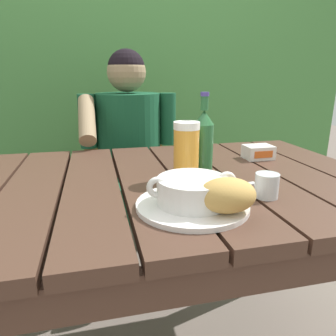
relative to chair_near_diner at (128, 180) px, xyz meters
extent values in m
cube|color=#482E22|center=(-0.35, -0.87, 0.27)|extent=(0.15, 0.86, 0.04)
cube|color=#482E22|center=(-0.19, -0.87, 0.27)|extent=(0.15, 0.86, 0.04)
cube|color=#482E22|center=(-0.03, -0.87, 0.27)|extent=(0.15, 0.86, 0.04)
cube|color=#482E22|center=(0.13, -0.87, 0.27)|extent=(0.15, 0.86, 0.04)
cube|color=#482E22|center=(0.29, -0.87, 0.27)|extent=(0.15, 0.86, 0.04)
cube|color=#482E22|center=(0.46, -0.87, 0.27)|extent=(0.15, 0.86, 0.04)
cube|color=#482E22|center=(0.62, -0.87, 0.27)|extent=(0.15, 0.86, 0.04)
cube|color=#482E22|center=(-0.03, -1.27, 0.21)|extent=(1.40, 0.03, 0.08)
cube|color=#482E22|center=(-0.03, -0.47, 0.21)|extent=(1.40, 0.03, 0.08)
cube|color=#482E22|center=(0.65, -0.48, -0.11)|extent=(0.06, 0.06, 0.72)
cube|color=#478240|center=(-0.03, 0.71, 0.46)|extent=(3.47, 0.60, 1.86)
cylinder|color=#4C3823|center=(0.29, 0.86, 0.40)|extent=(0.10, 0.10, 1.74)
cylinder|color=#4C3823|center=(0.87, 0.86, 0.65)|extent=(0.10, 0.10, 2.23)
cylinder|color=#543A17|center=(0.22, -0.25, -0.25)|extent=(0.04, 0.04, 0.44)
cylinder|color=#543A17|center=(-0.22, -0.25, -0.25)|extent=(0.04, 0.04, 0.44)
cylinder|color=#543A17|center=(0.22, 0.14, -0.25)|extent=(0.04, 0.04, 0.44)
cylinder|color=#543A17|center=(-0.22, 0.14, -0.25)|extent=(0.04, 0.04, 0.44)
cube|color=#543A17|center=(0.00, -0.06, -0.02)|extent=(0.48, 0.42, 0.02)
cylinder|color=#543A17|center=(0.22, 0.14, 0.22)|extent=(0.04, 0.04, 0.49)
cylinder|color=#543A17|center=(-0.22, 0.14, 0.22)|extent=(0.04, 0.04, 0.49)
cube|color=#543A17|center=(0.00, 0.14, 0.15)|extent=(0.44, 0.02, 0.04)
cube|color=#543A17|center=(0.00, 0.14, 0.27)|extent=(0.44, 0.02, 0.04)
cube|color=#543A17|center=(0.00, 0.14, 0.40)|extent=(0.44, 0.02, 0.04)
cylinder|color=#164D2F|center=(0.08, -0.36, -0.24)|extent=(0.11, 0.11, 0.45)
cylinder|color=#164D2F|center=(0.08, -0.26, 0.04)|extent=(0.13, 0.40, 0.13)
cylinder|color=#164D2F|center=(-0.09, -0.36, -0.24)|extent=(0.11, 0.11, 0.45)
cylinder|color=#164D2F|center=(-0.09, -0.26, 0.04)|extent=(0.13, 0.40, 0.13)
cylinder|color=#164D2F|center=(0.00, -0.16, 0.27)|extent=(0.32, 0.32, 0.46)
sphere|color=#927958|center=(0.00, -0.16, 0.60)|extent=(0.19, 0.19, 0.19)
sphere|color=black|center=(0.00, -0.16, 0.62)|extent=(0.18, 0.18, 0.18)
cylinder|color=#164D2F|center=(0.20, -0.18, 0.37)|extent=(0.08, 0.08, 0.26)
cylinder|color=#164D2F|center=(-0.20, -0.18, 0.37)|extent=(0.08, 0.08, 0.26)
cylinder|color=#927958|center=(-0.20, -0.34, 0.40)|extent=(0.07, 0.25, 0.21)
cylinder|color=white|center=(0.04, -1.10, 0.30)|extent=(0.27, 0.27, 0.01)
cylinder|color=white|center=(0.04, -1.10, 0.33)|extent=(0.17, 0.17, 0.06)
cylinder|color=#B45A1A|center=(0.04, -1.10, 0.34)|extent=(0.15, 0.15, 0.01)
torus|color=white|center=(-0.04, -1.10, 0.35)|extent=(0.05, 0.01, 0.05)
torus|color=white|center=(0.13, -1.10, 0.35)|extent=(0.05, 0.01, 0.05)
ellipsoid|color=tan|center=(0.10, -1.17, 0.34)|extent=(0.13, 0.11, 0.08)
cylinder|color=gold|center=(0.09, -0.90, 0.37)|extent=(0.07, 0.07, 0.15)
cylinder|color=white|center=(0.09, -0.90, 0.45)|extent=(0.08, 0.08, 0.02)
cylinder|color=#276032|center=(0.15, -0.85, 0.37)|extent=(0.06, 0.06, 0.16)
cone|color=#276032|center=(0.15, -0.85, 0.47)|extent=(0.06, 0.06, 0.04)
cylinder|color=#276032|center=(0.15, -0.85, 0.51)|extent=(0.02, 0.02, 0.04)
cylinder|color=#473B8A|center=(0.15, -0.85, 0.54)|extent=(0.03, 0.03, 0.01)
cylinder|color=silver|center=(0.24, -1.08, 0.32)|extent=(0.06, 0.06, 0.06)
cube|color=white|center=(0.42, -0.73, 0.31)|extent=(0.10, 0.08, 0.05)
cube|color=orange|center=(0.42, -0.76, 0.31)|extent=(0.07, 0.00, 0.02)
cube|color=silver|center=(0.20, -1.00, 0.29)|extent=(0.13, 0.05, 0.00)
cube|color=black|center=(0.14, -1.01, 0.29)|extent=(0.07, 0.03, 0.01)
camera|label=1|loc=(-0.17, -1.75, 0.59)|focal=33.51mm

